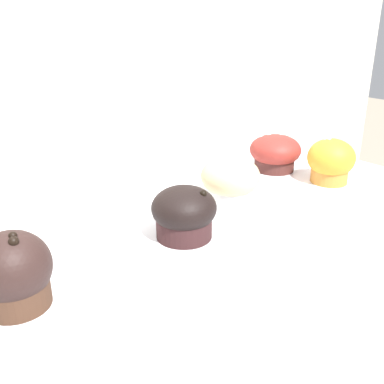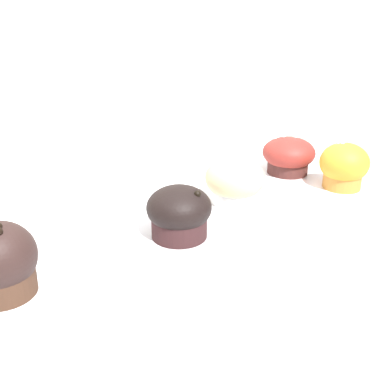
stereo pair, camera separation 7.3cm
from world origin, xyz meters
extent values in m
cube|color=beige|center=(0.00, 0.60, 0.90)|extent=(3.20, 0.10, 1.80)
cylinder|color=#C98134|center=(0.33, -0.08, 0.95)|extent=(0.07, 0.07, 0.05)
ellipsoid|color=orange|center=(0.33, -0.08, 0.97)|extent=(0.09, 0.09, 0.08)
sphere|color=white|center=(0.34, -0.07, 1.01)|extent=(0.01, 0.01, 0.01)
sphere|color=white|center=(0.32, -0.08, 1.01)|extent=(0.01, 0.01, 0.01)
sphere|color=white|center=(0.32, -0.07, 1.01)|extent=(0.01, 0.01, 0.01)
cylinder|color=#442A1D|center=(-0.30, -0.09, 0.95)|extent=(0.08, 0.08, 0.05)
ellipsoid|color=black|center=(-0.30, -0.09, 0.97)|extent=(0.09, 0.09, 0.08)
sphere|color=black|center=(-0.30, -0.10, 1.01)|extent=(0.01, 0.01, 0.01)
sphere|color=black|center=(-0.29, -0.09, 1.01)|extent=(0.01, 0.01, 0.01)
cylinder|color=#331B1C|center=(-0.04, -0.08, 0.95)|extent=(0.08, 0.08, 0.05)
ellipsoid|color=black|center=(-0.04, -0.08, 0.97)|extent=(0.10, 0.10, 0.07)
sphere|color=black|center=(-0.03, -0.10, 1.00)|extent=(0.01, 0.01, 0.01)
cylinder|color=silver|center=(0.11, -0.02, 0.94)|extent=(0.08, 0.08, 0.05)
ellipsoid|color=#D5BB84|center=(0.11, -0.02, 0.97)|extent=(0.11, 0.11, 0.07)
cylinder|color=#46221F|center=(0.30, 0.03, 0.94)|extent=(0.08, 0.08, 0.04)
ellipsoid|color=maroon|center=(0.30, 0.03, 0.97)|extent=(0.11, 0.11, 0.06)
sphere|color=white|center=(0.29, 0.07, 0.99)|extent=(0.01, 0.01, 0.01)
sphere|color=white|center=(0.30, 0.05, 1.00)|extent=(0.01, 0.01, 0.01)
sphere|color=white|center=(0.32, 0.04, 1.00)|extent=(0.01, 0.01, 0.01)
cube|color=white|center=(-0.02, 0.17, 0.95)|extent=(0.05, 0.03, 0.06)
cube|color=silver|center=(-0.02, 0.15, 0.95)|extent=(0.05, 0.03, 0.06)
camera|label=1|loc=(-0.42, -0.55, 1.24)|focal=42.00mm
camera|label=2|loc=(-0.37, -0.60, 1.24)|focal=42.00mm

